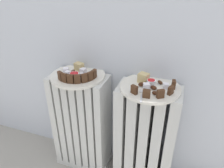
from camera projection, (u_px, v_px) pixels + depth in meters
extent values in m
cube|color=silver|center=(85.00, 158.00, 1.24)|extent=(0.29, 0.15, 0.03)
cube|color=silver|center=(61.00, 116.00, 1.14)|extent=(0.03, 0.15, 0.52)
cube|color=silver|center=(68.00, 118.00, 1.13)|extent=(0.03, 0.15, 0.52)
cube|color=silver|center=(75.00, 119.00, 1.12)|extent=(0.03, 0.15, 0.52)
cube|color=silver|center=(82.00, 121.00, 1.11)|extent=(0.03, 0.15, 0.52)
cube|color=silver|center=(89.00, 122.00, 1.09)|extent=(0.03, 0.15, 0.52)
cube|color=silver|center=(96.00, 124.00, 1.08)|extent=(0.03, 0.15, 0.52)
cube|color=silver|center=(104.00, 126.00, 1.07)|extent=(0.03, 0.15, 0.52)
cube|color=silver|center=(122.00, 130.00, 1.04)|extent=(0.04, 0.15, 0.52)
cube|color=silver|center=(133.00, 133.00, 1.02)|extent=(0.04, 0.15, 0.52)
cube|color=silver|center=(145.00, 135.00, 1.01)|extent=(0.04, 0.15, 0.52)
cube|color=silver|center=(157.00, 138.00, 0.99)|extent=(0.04, 0.15, 0.52)
cube|color=silver|center=(170.00, 141.00, 0.97)|extent=(0.04, 0.15, 0.52)
cylinder|color=silver|center=(78.00, 76.00, 0.98)|extent=(0.26, 0.26, 0.01)
cylinder|color=silver|center=(150.00, 87.00, 0.88)|extent=(0.26, 0.26, 0.01)
cube|color=#472B19|center=(60.00, 76.00, 0.92)|extent=(0.03, 0.03, 0.04)
cube|color=#472B19|center=(65.00, 78.00, 0.90)|extent=(0.03, 0.02, 0.04)
cube|color=#472B19|center=(70.00, 79.00, 0.89)|extent=(0.03, 0.02, 0.04)
cube|color=#472B19|center=(77.00, 79.00, 0.89)|extent=(0.03, 0.02, 0.04)
cube|color=#472B19|center=(84.00, 78.00, 0.90)|extent=(0.03, 0.03, 0.04)
cube|color=#472B19|center=(90.00, 76.00, 0.91)|extent=(0.02, 0.03, 0.04)
cube|color=#472B19|center=(94.00, 74.00, 0.93)|extent=(0.02, 0.03, 0.04)
cube|color=tan|center=(79.00, 67.00, 1.01)|extent=(0.05, 0.04, 0.04)
cube|color=white|center=(83.00, 71.00, 0.98)|extent=(0.03, 0.03, 0.02)
cube|color=white|center=(66.00, 71.00, 0.98)|extent=(0.03, 0.03, 0.03)
cube|color=white|center=(68.00, 73.00, 0.96)|extent=(0.03, 0.03, 0.02)
cube|color=white|center=(82.00, 75.00, 0.95)|extent=(0.03, 0.03, 0.02)
ellipsoid|color=#3D1E0F|center=(73.00, 72.00, 0.98)|extent=(0.02, 0.02, 0.02)
ellipsoid|color=#3D1E0F|center=(66.00, 69.00, 1.01)|extent=(0.02, 0.03, 0.02)
ellipsoid|color=#3D1E0F|center=(91.00, 73.00, 0.97)|extent=(0.03, 0.02, 0.01)
cylinder|color=white|center=(74.00, 75.00, 0.95)|extent=(0.05, 0.05, 0.02)
cylinder|color=red|center=(74.00, 74.00, 0.95)|extent=(0.04, 0.04, 0.01)
cube|color=#472B19|center=(134.00, 90.00, 0.82)|extent=(0.03, 0.03, 0.03)
cube|color=#472B19|center=(147.00, 94.00, 0.79)|extent=(0.03, 0.01, 0.03)
cube|color=#472B19|center=(161.00, 94.00, 0.79)|extent=(0.03, 0.03, 0.03)
cube|color=#472B19|center=(171.00, 90.00, 0.81)|extent=(0.02, 0.03, 0.03)
cube|color=#472B19|center=(174.00, 84.00, 0.85)|extent=(0.02, 0.03, 0.03)
cube|color=tan|center=(143.00, 78.00, 0.90)|extent=(0.05, 0.05, 0.04)
cube|color=white|center=(146.00, 86.00, 0.85)|extent=(0.03, 0.03, 0.02)
cube|color=white|center=(166.00, 86.00, 0.86)|extent=(0.03, 0.03, 0.02)
ellipsoid|color=#3D1E0F|center=(155.00, 93.00, 0.82)|extent=(0.03, 0.02, 0.01)
ellipsoid|color=#3D1E0F|center=(160.00, 82.00, 0.89)|extent=(0.03, 0.03, 0.01)
ellipsoid|color=#3D1E0F|center=(154.00, 88.00, 0.85)|extent=(0.03, 0.03, 0.02)
ellipsoid|color=#3D1E0F|center=(141.00, 84.00, 0.87)|extent=(0.03, 0.03, 0.02)
cylinder|color=white|center=(151.00, 83.00, 0.88)|extent=(0.04, 0.04, 0.02)
cylinder|color=red|center=(151.00, 81.00, 0.88)|extent=(0.03, 0.03, 0.01)
cube|color=#B7B7BC|center=(141.00, 98.00, 0.79)|extent=(0.02, 0.06, 0.00)
cube|color=#B7B7BC|center=(142.00, 91.00, 0.84)|extent=(0.02, 0.02, 0.00)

